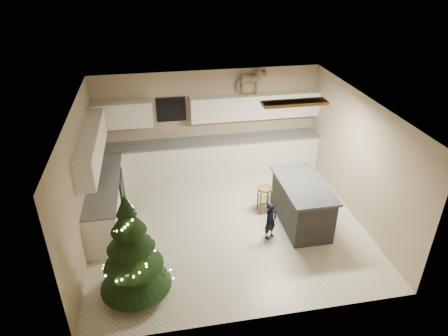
{
  "coord_description": "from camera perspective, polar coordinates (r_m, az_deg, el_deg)",
  "views": [
    {
      "loc": [
        -1.3,
        -6.67,
        5.08
      ],
      "look_at": [
        0.0,
        0.35,
        1.15
      ],
      "focal_mm": 32.0,
      "sensor_mm": 36.0,
      "label": 1
    }
  ],
  "objects": [
    {
      "name": "room_shell",
      "position": [
        7.58,
        0.65,
        2.74
      ],
      "size": [
        5.52,
        5.02,
        2.61
      ],
      "color": "tan",
      "rests_on": "ground_plane"
    },
    {
      "name": "christmas_tree",
      "position": [
        6.66,
        -12.95,
        -12.1
      ],
      "size": [
        1.22,
        1.17,
        1.94
      ],
      "rotation": [
        0.0,
        0.0,
        0.21
      ],
      "color": "#3F2816",
      "rests_on": "ground_plane"
    },
    {
      "name": "toddler",
      "position": [
        7.95,
        6.66,
        -7.5
      ],
      "size": [
        0.35,
        0.31,
        0.8
      ],
      "primitive_type": "imported",
      "rotation": [
        0.0,
        0.0,
        0.55
      ],
      "color": "black",
      "rests_on": "ground_plane"
    },
    {
      "name": "rocking_horse",
      "position": [
        9.69,
        3.89,
        12.21
      ],
      "size": [
        0.74,
        0.42,
        0.62
      ],
      "rotation": [
        0.0,
        0.0,
        1.71
      ],
      "color": "olive",
      "rests_on": "cabinetry"
    },
    {
      "name": "cabinetry",
      "position": [
        9.38,
        -6.93,
        1.18
      ],
      "size": [
        5.5,
        3.2,
        2.0
      ],
      "color": "silver",
      "rests_on": "ground_plane"
    },
    {
      "name": "bar_stool",
      "position": [
        8.65,
        5.81,
        -3.65
      ],
      "size": [
        0.32,
        0.32,
        0.61
      ],
      "rotation": [
        0.0,
        0.0,
        0.34
      ],
      "color": "olive",
      "rests_on": "ground_plane"
    },
    {
      "name": "island",
      "position": [
        8.41,
        11.04,
        -4.97
      ],
      "size": [
        0.9,
        1.7,
        0.95
      ],
      "color": "black",
      "rests_on": "ground_plane"
    },
    {
      "name": "ground_plane",
      "position": [
        8.49,
        0.44,
        -7.95
      ],
      "size": [
        5.5,
        5.5,
        0.0
      ],
      "primitive_type": "plane",
      "color": "beige"
    }
  ]
}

